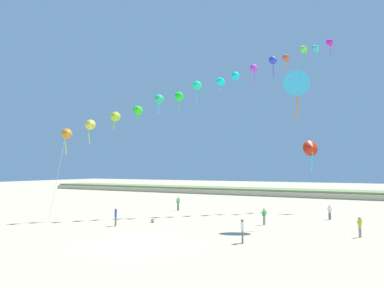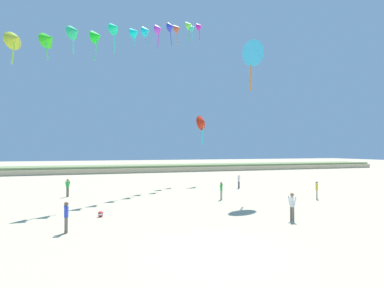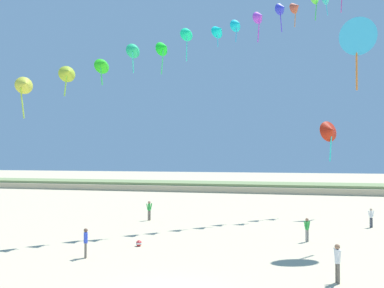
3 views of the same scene
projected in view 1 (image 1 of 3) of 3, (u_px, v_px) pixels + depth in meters
The scene contains 12 objects.
ground_plane at pixel (135, 244), 23.90m from camera, with size 240.00×240.00×0.00m, color beige.
dune_ridge at pixel (289, 192), 67.09m from camera, with size 120.00×8.64×1.31m.
person_near_left at pixel (178, 203), 43.26m from camera, with size 0.44×0.49×1.66m.
person_near_right at pixel (360, 226), 26.29m from camera, with size 0.40×0.46×1.54m.
person_mid_center at pixel (116, 216), 31.47m from camera, with size 0.29×0.55×1.60m.
person_far_left at pixel (330, 211), 35.50m from camera, with size 0.51×0.26×1.50m.
person_far_right at pixel (264, 215), 32.12m from camera, with size 0.45×0.41×1.53m.
person_far_center at pixel (242, 229), 24.20m from camera, with size 0.30×0.58×1.70m.
kite_banner_string at pixel (219, 80), 41.36m from camera, with size 24.51×27.38×23.61m.
large_kite_low_lead at pixel (312, 148), 41.67m from camera, with size 2.15×1.95×3.83m.
large_kite_mid_trail at pixel (297, 83), 31.92m from camera, with size 2.58×1.79×4.76m.
beach_ball at pixel (153, 221), 33.56m from camera, with size 0.36×0.36×0.36m.
Camera 1 is at (15.00, -19.60, 5.25)m, focal length 32.00 mm.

